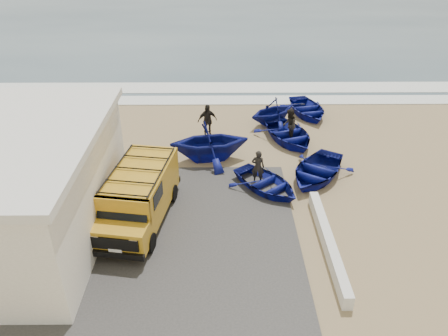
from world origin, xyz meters
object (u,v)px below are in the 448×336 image
object	(u,v)px
fisherman_front	(258,167)
fisherman_back	(207,121)
parapet	(328,242)
boat_near_left	(266,183)
boat_far_right	(307,109)
boat_mid_right	(288,134)
fisherman_middle	(289,125)
boat_far_left	(272,111)
boat_near_right	(316,170)
boat_mid_left	(209,141)
van	(139,194)

from	to	relation	value
fisherman_front	fisherman_back	bearing A→B (deg)	-54.03
parapet	boat_near_left	size ratio (longest dim) A/B	1.71
fisherman_front	boat_far_right	bearing A→B (deg)	-105.47
boat_far_right	fisherman_back	xyz separation A→B (m)	(-6.11, -2.98, 0.55)
boat_mid_right	fisherman_middle	bearing A→B (deg)	46.52
boat_far_right	fisherman_back	bearing A→B (deg)	-165.70
fisherman_front	fisherman_middle	world-z (taller)	fisherman_middle
parapet	boat_near_left	bearing A→B (deg)	115.88
boat_mid_right	boat_far_left	xyz separation A→B (m)	(-0.65, 2.28, 0.38)
boat_far_left	fisherman_front	distance (m)	6.70
boat_far_right	boat_near_right	bearing A→B (deg)	-108.30
boat_near_left	fisherman_back	bearing A→B (deg)	77.17
parapet	boat_far_left	xyz separation A→B (m)	(-0.93, 11.26, 0.53)
boat_far_right	fisherman_front	world-z (taller)	fisherman_front
boat_near_right	fisherman_middle	size ratio (longest dim) A/B	2.18
boat_mid_left	boat_far_right	world-z (taller)	boat_mid_left
van	boat_mid_left	bearing A→B (deg)	70.85
boat_near_left	boat_near_right	bearing A→B (deg)	-16.04
boat_near_right	boat_far_left	xyz separation A→B (m)	(-1.45, 6.21, 0.39)
fisherman_front	parapet	bearing A→B (deg)	125.39
van	boat_near_right	size ratio (longest dim) A/B	1.38
van	fisherman_front	bearing A→B (deg)	38.63
fisherman_middle	fisherman_back	distance (m)	4.50
boat_mid_left	fisherman_front	distance (m)	3.17
boat_near_left	boat_far_right	size ratio (longest dim) A/B	0.90
parapet	boat_far_right	distance (m)	12.65
boat_mid_right	boat_far_left	distance (m)	2.40
boat_far_left	fisherman_front	world-z (taller)	fisherman_front
van	boat_mid_left	distance (m)	5.70
parapet	boat_far_right	world-z (taller)	boat_far_right
boat_far_right	fisherman_back	size ratio (longest dim) A/B	2.05
parapet	boat_mid_left	world-z (taller)	boat_mid_left
boat_near_left	boat_far_left	distance (m)	7.35
van	fisherman_middle	world-z (taller)	van
van	boat_far_right	xyz separation A→B (m)	(8.62, 10.69, -0.81)
van	fisherman_front	distance (m)	5.71
parapet	boat_near_right	xyz separation A→B (m)	(0.52, 5.05, 0.14)
fisherman_front	fisherman_middle	distance (m)	4.77
van	boat_near_left	world-z (taller)	van
fisherman_back	parapet	bearing A→B (deg)	-83.32
boat_near_right	boat_mid_left	xyz separation A→B (m)	(-5.07, 1.85, 0.62)
boat_mid_right	van	bearing A→B (deg)	-153.69
parapet	boat_far_right	size ratio (longest dim) A/B	1.54
van	boat_near_right	world-z (taller)	van
boat_near_right	boat_mid_left	distance (m)	5.43
boat_near_left	fisherman_front	bearing A→B (deg)	76.79
boat_mid_left	boat_far_right	size ratio (longest dim) A/B	1.01
boat_near_left	boat_mid_left	distance (m)	3.96
boat_near_left	van	bearing A→B (deg)	162.50
boat_far_right	fisherman_front	xyz separation A→B (m)	(-3.67, -7.88, 0.42)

